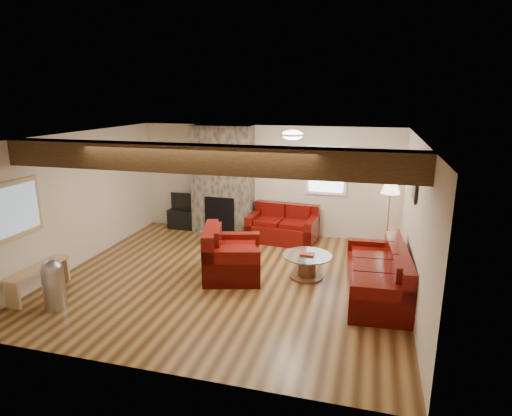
# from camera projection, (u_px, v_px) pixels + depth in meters

# --- Properties ---
(room) EXTENTS (8.00, 8.00, 8.00)m
(room) POSITION_uv_depth(u_px,v_px,m) (229.00, 210.00, 7.27)
(room) COLOR #4F2E15
(room) RESTS_ON ground
(floor) EXTENTS (6.00, 6.00, 0.00)m
(floor) POSITION_uv_depth(u_px,v_px,m) (230.00, 278.00, 7.59)
(floor) COLOR #4F2E15
(floor) RESTS_ON ground
(oak_beam) EXTENTS (6.00, 0.36, 0.38)m
(oak_beam) POSITION_uv_depth(u_px,v_px,m) (198.00, 159.00, 5.84)
(oak_beam) COLOR black
(oak_beam) RESTS_ON room
(chimney_breast) EXTENTS (1.40, 0.67, 2.50)m
(chimney_breast) POSITION_uv_depth(u_px,v_px,m) (223.00, 182.00, 9.86)
(chimney_breast) COLOR #3B362E
(chimney_breast) RESTS_ON floor
(back_window) EXTENTS (0.90, 0.08, 1.10)m
(back_window) POSITION_uv_depth(u_px,v_px,m) (327.00, 170.00, 9.38)
(back_window) COLOR white
(back_window) RESTS_ON room
(hatch_window) EXTENTS (0.08, 1.00, 0.90)m
(hatch_window) POSITION_uv_depth(u_px,v_px,m) (15.00, 209.00, 6.57)
(hatch_window) COLOR tan
(hatch_window) RESTS_ON room
(ceiling_dome) EXTENTS (0.40, 0.40, 0.18)m
(ceiling_dome) POSITION_uv_depth(u_px,v_px,m) (292.00, 136.00, 7.58)
(ceiling_dome) COLOR beige
(ceiling_dome) RESTS_ON room
(artwork_back) EXTENTS (0.42, 0.06, 0.52)m
(artwork_back) POSITION_uv_depth(u_px,v_px,m) (274.00, 161.00, 9.65)
(artwork_back) COLOR black
(artwork_back) RESTS_ON room
(artwork_right) EXTENTS (0.06, 0.55, 0.42)m
(artwork_right) POSITION_uv_depth(u_px,v_px,m) (414.00, 188.00, 6.67)
(artwork_right) COLOR black
(artwork_right) RESTS_ON room
(sofa_three) EXTENTS (1.03, 2.18, 0.82)m
(sofa_three) POSITION_uv_depth(u_px,v_px,m) (376.00, 271.00, 6.87)
(sofa_three) COLOR #420405
(sofa_three) RESTS_ON floor
(loveseat) EXTENTS (1.56, 0.99, 0.79)m
(loveseat) POSITION_uv_depth(u_px,v_px,m) (283.00, 224.00, 9.45)
(loveseat) COLOR #420405
(loveseat) RESTS_ON floor
(armchair_red) EXTENTS (1.25, 1.34, 0.90)m
(armchair_red) POSITION_uv_depth(u_px,v_px,m) (232.00, 252.00, 7.58)
(armchair_red) COLOR #420405
(armchair_red) RESTS_ON floor
(coffee_table) EXTENTS (0.88, 0.88, 0.46)m
(coffee_table) POSITION_uv_depth(u_px,v_px,m) (307.00, 266.00, 7.57)
(coffee_table) COLOR #472817
(coffee_table) RESTS_ON floor
(tv_cabinet) EXTENTS (0.93, 0.37, 0.47)m
(tv_cabinet) POSITION_uv_depth(u_px,v_px,m) (188.00, 219.00, 10.38)
(tv_cabinet) COLOR black
(tv_cabinet) RESTS_ON floor
(television) EXTENTS (0.75, 0.10, 0.43)m
(television) POSITION_uv_depth(u_px,v_px,m) (187.00, 201.00, 10.27)
(television) COLOR black
(television) RESTS_ON tv_cabinet
(floor_lamp) EXTENTS (0.38, 0.38, 1.48)m
(floor_lamp) POSITION_uv_depth(u_px,v_px,m) (390.00, 191.00, 8.68)
(floor_lamp) COLOR tan
(floor_lamp) RESTS_ON floor
(pine_bench) EXTENTS (0.28, 1.20, 0.45)m
(pine_bench) POSITION_uv_depth(u_px,v_px,m) (39.00, 280.00, 6.98)
(pine_bench) COLOR tan
(pine_bench) RESTS_ON floor
(pedal_bin) EXTENTS (0.38, 0.38, 0.80)m
(pedal_bin) POSITION_uv_depth(u_px,v_px,m) (54.00, 284.00, 6.42)
(pedal_bin) COLOR #A4A3A8
(pedal_bin) RESTS_ON floor
(coal_bucket) EXTENTS (0.36, 0.36, 0.34)m
(coal_bucket) POSITION_uv_depth(u_px,v_px,m) (212.00, 236.00, 9.31)
(coal_bucket) COLOR slate
(coal_bucket) RESTS_ON floor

